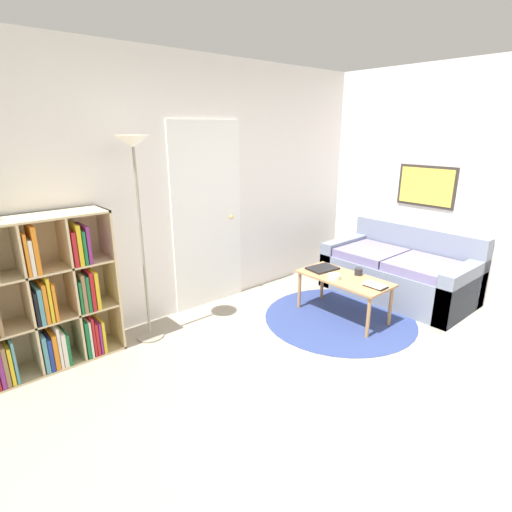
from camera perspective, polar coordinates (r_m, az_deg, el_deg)
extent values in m
plane|color=gray|center=(3.19, 18.26, -19.85)|extent=(14.00, 14.00, 0.00)
cube|color=silver|center=(4.26, -8.49, 9.49)|extent=(7.68, 0.05, 2.60)
cube|color=white|center=(4.34, -6.92, 5.56)|extent=(0.87, 0.02, 1.98)
sphere|color=tan|center=(4.50, -3.52, 5.59)|extent=(0.04, 0.04, 0.04)
cube|color=silver|center=(5.24, 22.23, 9.91)|extent=(0.05, 5.35, 2.60)
cube|color=#332D28|center=(5.16, 23.17, 9.15)|extent=(0.02, 0.69, 0.48)
cube|color=yellow|center=(5.15, 23.11, 9.14)|extent=(0.01, 0.63, 0.42)
cylinder|color=navy|center=(4.33, 11.81, -8.62)|extent=(1.56, 1.56, 0.01)
cube|color=beige|center=(3.76, -20.06, -3.02)|extent=(0.02, 0.34, 1.27)
cube|color=beige|center=(3.47, -28.89, 4.88)|extent=(1.03, 0.34, 0.02)
cube|color=beige|center=(3.90, -26.11, -13.26)|extent=(1.03, 0.34, 0.02)
cube|color=beige|center=(3.78, -28.05, -3.98)|extent=(1.03, 0.02, 1.27)
cube|color=beige|center=(3.61, -29.95, -5.29)|extent=(0.02, 0.32, 1.23)
cube|color=beige|center=(3.67, -24.96, -4.16)|extent=(0.02, 0.32, 1.23)
cube|color=beige|center=(3.71, -26.98, -7.66)|extent=(0.99, 0.32, 0.02)
cube|color=beige|center=(3.57, -27.90, -1.68)|extent=(0.99, 0.32, 0.02)
cube|color=olive|center=(3.72, -32.38, -12.76)|extent=(0.03, 0.22, 0.33)
cube|color=gold|center=(3.74, -31.89, -12.64)|extent=(0.03, 0.26, 0.31)
cube|color=teal|center=(3.72, -31.46, -12.37)|extent=(0.02, 0.24, 0.35)
cube|color=teal|center=(3.75, -28.15, -11.91)|extent=(0.03, 0.22, 0.32)
cube|color=navy|center=(3.75, -27.54, -12.07)|extent=(0.03, 0.19, 0.28)
cube|color=orange|center=(3.78, -27.15, -11.54)|extent=(0.03, 0.27, 0.31)
cube|color=silver|center=(3.76, -26.62, -11.22)|extent=(0.02, 0.22, 0.36)
cube|color=silver|center=(3.77, -26.02, -11.59)|extent=(0.03, 0.20, 0.30)
cube|color=#196B38|center=(3.79, -25.62, -11.46)|extent=(0.02, 0.24, 0.28)
cube|color=#196B38|center=(3.81, -23.33, -10.60)|extent=(0.03, 0.21, 0.33)
cube|color=silver|center=(3.82, -23.01, -10.43)|extent=(0.02, 0.24, 0.33)
cube|color=#B21E23|center=(3.84, -22.73, -10.11)|extent=(0.02, 0.26, 0.36)
cube|color=#B21E23|center=(3.84, -22.19, -10.53)|extent=(0.03, 0.22, 0.30)
cube|color=#7F287A|center=(3.84, -21.72, -10.51)|extent=(0.02, 0.20, 0.29)
cube|color=gold|center=(3.86, -21.45, -10.25)|extent=(0.03, 0.24, 0.30)
cube|color=black|center=(3.59, -29.19, -6.25)|extent=(0.02, 0.24, 0.28)
cube|color=teal|center=(3.60, -28.76, -5.95)|extent=(0.03, 0.26, 0.30)
cube|color=orange|center=(3.60, -28.26, -5.61)|extent=(0.03, 0.26, 0.33)
cube|color=gold|center=(3.58, -27.72, -5.27)|extent=(0.02, 0.22, 0.37)
cube|color=orange|center=(3.59, -27.13, -5.63)|extent=(0.02, 0.20, 0.32)
cube|color=#196B38|center=(3.66, -24.26, -5.02)|extent=(0.02, 0.25, 0.28)
cube|color=olive|center=(3.66, -23.87, -4.58)|extent=(0.03, 0.25, 0.33)
cube|color=#196B38|center=(3.65, -23.22, -4.75)|extent=(0.03, 0.19, 0.31)
cube|color=#B21E23|center=(3.66, -22.78, -4.38)|extent=(0.03, 0.21, 0.34)
cube|color=gold|center=(3.67, -22.18, -4.35)|extent=(0.03, 0.20, 0.33)
cube|color=orange|center=(3.47, -30.32, 0.44)|extent=(0.02, 0.27, 0.33)
cube|color=silver|center=(3.46, -29.74, 0.05)|extent=(0.03, 0.24, 0.28)
cube|color=orange|center=(3.44, -29.24, 0.87)|extent=(0.03, 0.20, 0.37)
cube|color=#B21E23|center=(3.54, -25.03, 1.18)|extent=(0.03, 0.27, 0.28)
cube|color=gold|center=(3.51, -24.30, 1.57)|extent=(0.03, 0.20, 0.33)
cube|color=#196B38|center=(3.54, -23.73, 1.29)|extent=(0.02, 0.21, 0.28)
cube|color=#7F287A|center=(3.57, -23.38, 1.72)|extent=(0.03, 0.26, 0.31)
cylinder|color=gray|center=(4.02, -14.86, -10.98)|extent=(0.25, 0.25, 0.01)
cylinder|color=gray|center=(3.68, -15.98, 1.68)|extent=(0.02, 0.02, 1.75)
cone|color=white|center=(3.54, -17.21, 15.38)|extent=(0.28, 0.28, 0.10)
cube|color=gray|center=(5.00, 19.51, -3.08)|extent=(0.90, 1.63, 0.42)
cube|color=gray|center=(5.25, 21.73, -0.20)|extent=(0.16, 1.63, 0.79)
cube|color=gray|center=(4.69, 27.33, -4.53)|extent=(0.90, 0.16, 0.56)
cube|color=gray|center=(5.34, 12.82, -0.35)|extent=(0.90, 0.16, 0.56)
cube|color=#7C73A2|center=(4.71, 22.76, -1.39)|extent=(0.70, 0.63, 0.10)
cube|color=#7C73A2|center=(5.01, 16.15, 0.42)|extent=(0.70, 0.63, 0.10)
cube|color=#AD7F51|center=(4.22, 12.49, -3.10)|extent=(0.46, 0.96, 0.02)
cylinder|color=#AD7F51|center=(3.93, 15.75, -8.45)|extent=(0.04, 0.04, 0.42)
cylinder|color=#AD7F51|center=(4.41, 6.22, -4.87)|extent=(0.04, 0.04, 0.42)
cylinder|color=#AD7F51|center=(4.23, 18.66, -6.79)|extent=(0.04, 0.04, 0.42)
cylinder|color=#AD7F51|center=(4.68, 9.43, -3.64)|extent=(0.04, 0.04, 0.42)
cube|color=black|center=(4.39, 9.47, -1.75)|extent=(0.33, 0.26, 0.02)
cylinder|color=silver|center=(4.14, 11.07, -2.90)|extent=(0.13, 0.13, 0.05)
cube|color=black|center=(4.03, 16.71, -4.14)|extent=(0.13, 0.21, 0.01)
cube|color=silver|center=(4.03, 16.58, -3.97)|extent=(0.13, 0.21, 0.01)
cylinder|color=#28282D|center=(4.30, 14.44, -2.17)|extent=(0.08, 0.08, 0.07)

